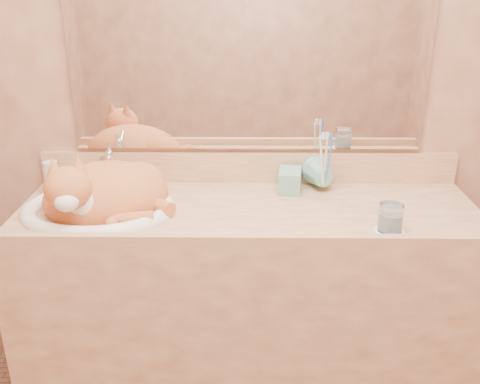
{
  "coord_description": "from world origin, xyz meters",
  "views": [
    {
      "loc": [
        -0.01,
        -0.97,
        1.6
      ],
      "look_at": [
        -0.03,
        0.7,
        0.92
      ],
      "focal_mm": 40.0,
      "sensor_mm": 36.0,
      "label": 1
    }
  ],
  "objects_px": {
    "vanity_counter": "(248,312)",
    "cat": "(102,191)",
    "soap_dispenser": "(290,173)",
    "water_glass": "(391,218)",
    "sink_basin": "(97,189)",
    "toothbrush_cup": "(324,180)"
  },
  "relations": [
    {
      "from": "vanity_counter",
      "to": "cat",
      "type": "distance_m",
      "value": 0.7
    },
    {
      "from": "cat",
      "to": "soap_dispenser",
      "type": "xyz_separation_m",
      "value": [
        0.64,
        0.13,
        0.02
      ]
    },
    {
      "from": "water_glass",
      "to": "sink_basin",
      "type": "bearing_deg",
      "value": 170.37
    },
    {
      "from": "sink_basin",
      "to": "cat",
      "type": "bearing_deg",
      "value": 14.56
    },
    {
      "from": "cat",
      "to": "water_glass",
      "type": "relative_size",
      "value": 4.9
    },
    {
      "from": "vanity_counter",
      "to": "sink_basin",
      "type": "height_order",
      "value": "sink_basin"
    },
    {
      "from": "toothbrush_cup",
      "to": "cat",
      "type": "bearing_deg",
      "value": -167.95
    },
    {
      "from": "vanity_counter",
      "to": "water_glass",
      "type": "relative_size",
      "value": 18.18
    },
    {
      "from": "soap_dispenser",
      "to": "cat",
      "type": "bearing_deg",
      "value": -161.39
    },
    {
      "from": "water_glass",
      "to": "toothbrush_cup",
      "type": "bearing_deg",
      "value": 116.09
    },
    {
      "from": "soap_dispenser",
      "to": "sink_basin",
      "type": "bearing_deg",
      "value": -161.52
    },
    {
      "from": "vanity_counter",
      "to": "soap_dispenser",
      "type": "distance_m",
      "value": 0.55
    },
    {
      "from": "cat",
      "to": "water_glass",
      "type": "height_order",
      "value": "cat"
    },
    {
      "from": "soap_dispenser",
      "to": "toothbrush_cup",
      "type": "height_order",
      "value": "soap_dispenser"
    },
    {
      "from": "sink_basin",
      "to": "soap_dispenser",
      "type": "relative_size",
      "value": 2.84
    },
    {
      "from": "soap_dispenser",
      "to": "water_glass",
      "type": "height_order",
      "value": "soap_dispenser"
    },
    {
      "from": "soap_dispenser",
      "to": "water_glass",
      "type": "distance_m",
      "value": 0.42
    },
    {
      "from": "sink_basin",
      "to": "water_glass",
      "type": "bearing_deg",
      "value": -2.19
    },
    {
      "from": "toothbrush_cup",
      "to": "water_glass",
      "type": "bearing_deg",
      "value": -63.91
    },
    {
      "from": "vanity_counter",
      "to": "cat",
      "type": "xyz_separation_m",
      "value": [
        -0.5,
        -0.02,
        0.5
      ]
    },
    {
      "from": "vanity_counter",
      "to": "toothbrush_cup",
      "type": "distance_m",
      "value": 0.57
    },
    {
      "from": "vanity_counter",
      "to": "water_glass",
      "type": "xyz_separation_m",
      "value": [
        0.44,
        -0.18,
        0.48
      ]
    }
  ]
}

